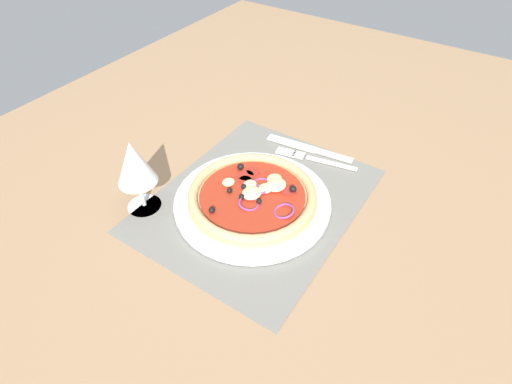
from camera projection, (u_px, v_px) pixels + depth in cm
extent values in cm
cube|color=#9E7A56|center=(257.00, 205.00, 81.02)|extent=(190.00, 140.00, 2.40)
cube|color=slate|center=(258.00, 199.00, 80.08)|extent=(44.09, 35.43, 0.40)
cylinder|color=white|center=(251.00, 201.00, 78.65)|extent=(29.73, 29.73, 1.14)
cylinder|color=tan|center=(250.00, 197.00, 77.93)|extent=(24.29, 24.29, 1.00)
torus|color=tan|center=(250.00, 193.00, 77.35)|extent=(24.15, 24.15, 1.80)
cylinder|color=#A82D19|center=(250.00, 194.00, 77.49)|extent=(19.92, 19.92, 0.30)
ellipsoid|color=beige|center=(274.00, 179.00, 79.87)|extent=(3.12, 2.81, 0.94)
ellipsoid|color=beige|center=(249.00, 186.00, 78.44)|extent=(2.75, 2.47, 0.82)
ellipsoid|color=beige|center=(276.00, 185.00, 78.34)|extent=(4.14, 3.72, 1.24)
ellipsoid|color=beige|center=(266.00, 188.00, 77.87)|extent=(2.98, 2.69, 0.90)
ellipsoid|color=beige|center=(228.00, 182.00, 79.24)|extent=(2.60, 2.34, 0.78)
ellipsoid|color=beige|center=(250.00, 192.00, 76.85)|extent=(3.94, 3.54, 1.18)
sphere|color=black|center=(244.00, 187.00, 78.05)|extent=(1.06, 1.06, 1.06)
sphere|color=black|center=(293.00, 189.00, 77.33)|extent=(1.37, 1.37, 1.37)
sphere|color=black|center=(230.00, 190.00, 77.27)|extent=(1.05, 1.05, 1.05)
sphere|color=black|center=(240.00, 167.00, 82.25)|extent=(1.36, 1.36, 1.36)
sphere|color=black|center=(259.00, 201.00, 75.12)|extent=(1.02, 1.02, 1.02)
sphere|color=black|center=(242.00, 197.00, 75.91)|extent=(1.12, 1.12, 1.12)
sphere|color=black|center=(212.00, 210.00, 73.35)|extent=(1.17, 1.17, 1.17)
torus|color=#8E3D75|center=(262.00, 184.00, 79.05)|extent=(3.93, 3.91, 0.99)
torus|color=#8E3D75|center=(249.00, 203.00, 75.12)|extent=(3.88, 3.87, 1.11)
torus|color=#8E3D75|center=(284.00, 211.00, 73.64)|extent=(3.97, 3.88, 1.60)
torus|color=#8E3D75|center=(261.00, 189.00, 78.08)|extent=(3.40, 3.38, 1.21)
cylinder|color=#A3281E|center=(245.00, 180.00, 79.97)|extent=(2.55, 2.55, 0.30)
cylinder|color=#A3281E|center=(274.00, 186.00, 78.66)|extent=(2.93, 2.93, 0.30)
cylinder|color=#A3281E|center=(289.00, 191.00, 77.71)|extent=(2.86, 2.86, 0.30)
cylinder|color=#A3281E|center=(253.00, 171.00, 81.97)|extent=(2.66, 2.66, 0.30)
cylinder|color=#A3281E|center=(246.00, 176.00, 81.00)|extent=(3.23, 3.23, 0.30)
cube|color=silver|center=(331.00, 163.00, 87.73)|extent=(3.00, 11.13, 0.44)
cube|color=silver|center=(301.00, 156.00, 89.66)|extent=(2.64, 2.89, 0.44)
cube|color=silver|center=(287.00, 150.00, 91.24)|extent=(1.13, 4.30, 0.44)
cube|color=silver|center=(286.00, 151.00, 90.83)|extent=(1.13, 4.30, 0.44)
cube|color=silver|center=(285.00, 153.00, 90.42)|extent=(1.13, 4.30, 0.44)
cube|color=silver|center=(284.00, 154.00, 90.02)|extent=(1.13, 4.30, 0.44)
cube|color=silver|center=(334.00, 156.00, 89.55)|extent=(2.20, 8.49, 0.62)
cube|color=silver|center=(292.00, 144.00, 92.99)|extent=(3.25, 11.75, 0.44)
cylinder|color=silver|center=(145.00, 205.00, 78.85)|extent=(6.40, 6.40, 0.40)
cylinder|color=silver|center=(141.00, 193.00, 76.69)|extent=(0.80, 0.80, 6.00)
cone|color=silver|center=(134.00, 162.00, 71.80)|extent=(7.20, 7.20, 8.50)
cone|color=red|center=(135.00, 166.00, 72.38)|extent=(5.25, 5.25, 5.97)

